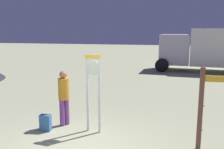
# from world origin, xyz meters

# --- Properties ---
(standing_clock) EXTENTS (0.44, 0.14, 2.19)m
(standing_clock) POSITION_xyz_m (0.02, 1.54, 1.34)
(standing_clock) COLOR white
(standing_clock) RESTS_ON ground_plane
(arrow_sign) EXTENTS (0.99, 0.26, 2.02)m
(arrow_sign) POSITION_xyz_m (3.14, 1.02, 1.38)
(arrow_sign) COLOR brown
(arrow_sign) RESTS_ON ground_plane
(person_near_clock) EXTENTS (0.32, 0.32, 1.67)m
(person_near_clock) POSITION_xyz_m (-0.98, 1.82, 0.93)
(person_near_clock) COLOR #7F468F
(person_near_clock) RESTS_ON ground_plane
(backpack) EXTENTS (0.31, 0.21, 0.47)m
(backpack) POSITION_xyz_m (-1.34, 1.29, 0.23)
(backpack) COLOR teal
(backpack) RESTS_ON ground_plane
(box_truck_near) EXTENTS (7.58, 3.13, 2.89)m
(box_truck_near) POSITION_xyz_m (5.28, 12.91, 1.60)
(box_truck_near) COLOR silver
(box_truck_near) RESTS_ON ground_plane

